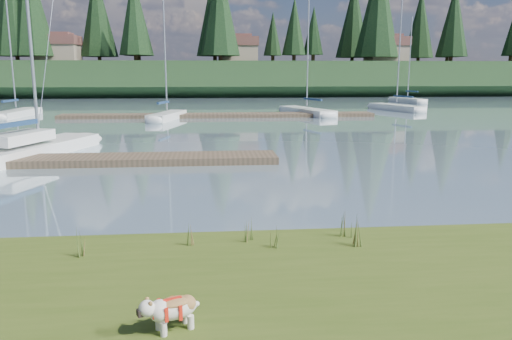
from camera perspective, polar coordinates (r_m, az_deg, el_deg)
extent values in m
plane|color=#78919F|center=(42.04, -6.98, 6.00)|extent=(200.00, 200.00, 0.00)
cube|color=black|center=(84.87, -6.23, 10.29)|extent=(200.00, 20.00, 5.00)
cylinder|color=silver|center=(6.94, -10.52, -17.45)|extent=(0.09, 0.09, 0.19)
cylinder|color=silver|center=(7.10, -11.05, -16.77)|extent=(0.09, 0.09, 0.19)
cylinder|color=silver|center=(7.05, -7.48, -16.84)|extent=(0.09, 0.09, 0.19)
cylinder|color=silver|center=(7.21, -8.08, -16.20)|extent=(0.09, 0.09, 0.19)
ellipsoid|color=silver|center=(6.98, -9.25, -15.35)|extent=(0.70, 0.55, 0.29)
ellipsoid|color=olive|center=(6.94, -9.27, -14.65)|extent=(0.52, 0.45, 0.10)
ellipsoid|color=silver|center=(6.84, -12.37, -15.20)|extent=(0.29, 0.30, 0.22)
cube|color=black|center=(6.83, -13.14, -15.62)|extent=(0.11, 0.13, 0.09)
cube|color=white|center=(24.32, -24.56, 1.84)|extent=(4.53, 8.79, 0.70)
ellipsoid|color=white|center=(27.83, -19.25, 3.28)|extent=(2.51, 2.81, 0.70)
cube|color=navy|center=(23.18, -26.72, 4.56)|extent=(1.40, 3.78, 0.20)
cube|color=white|center=(23.85, -25.41, 3.37)|extent=(2.27, 3.40, 0.45)
cube|color=#4C3D2C|center=(21.79, -19.08, 1.07)|extent=(16.00, 2.00, 0.30)
cube|color=#4C3D2C|center=(42.01, -4.24, 6.25)|extent=(26.00, 2.20, 0.30)
cube|color=white|center=(46.79, -25.68, 5.77)|extent=(2.00, 7.12, 0.70)
ellipsoid|color=white|center=(50.03, -24.09, 6.19)|extent=(1.64, 2.01, 0.70)
cylinder|color=silver|center=(46.72, -26.31, 13.00)|extent=(0.12, 0.12, 10.67)
cube|color=navy|center=(45.84, -26.28, 7.12)|extent=(0.36, 2.81, 0.20)
cube|color=white|center=(40.28, -10.11, 6.00)|extent=(2.81, 6.14, 0.70)
ellipsoid|color=white|center=(43.11, -8.80, 6.37)|extent=(1.67, 1.91, 0.70)
cylinder|color=silver|center=(40.16, -10.38, 13.54)|extent=(0.12, 0.12, 9.42)
cube|color=navy|center=(39.43, -10.56, 7.59)|extent=(0.79, 2.36, 0.20)
cube|color=white|center=(44.55, 5.81, 6.60)|extent=(3.91, 7.63, 0.70)
ellipsoid|color=white|center=(47.84, 3.63, 6.94)|extent=(2.18, 2.44, 0.70)
cylinder|color=silver|center=(44.49, 5.98, 14.74)|extent=(0.12, 0.12, 11.49)
cube|color=navy|center=(43.58, 6.50, 8.04)|extent=(1.10, 2.89, 0.20)
cube|color=white|center=(50.87, 15.74, 6.80)|extent=(3.62, 6.84, 0.70)
ellipsoid|color=white|center=(53.48, 13.43, 7.11)|extent=(1.98, 2.21, 0.70)
cylinder|color=silver|center=(50.79, 16.09, 13.28)|extent=(0.12, 0.12, 10.35)
cube|color=navy|center=(50.10, 16.48, 8.06)|extent=(1.05, 2.59, 0.20)
cube|color=white|center=(64.42, 16.91, 7.58)|extent=(2.56, 6.42, 0.70)
ellipsoid|color=white|center=(67.08, 15.46, 7.78)|extent=(1.66, 1.93, 0.70)
cylinder|color=silver|center=(64.35, 17.18, 12.25)|extent=(0.12, 0.12, 9.34)
cube|color=navy|center=(63.65, 17.39, 8.58)|extent=(0.66, 2.49, 0.20)
cone|color=#475B23|center=(10.05, -7.67, -7.29)|extent=(0.03, 0.03, 0.46)
cone|color=brown|center=(9.99, -7.04, -7.66)|extent=(0.03, 0.03, 0.37)
cone|color=#475B23|center=(10.07, -7.32, -7.11)|extent=(0.03, 0.03, 0.51)
cone|color=brown|center=(10.03, -6.86, -7.71)|extent=(0.03, 0.03, 0.32)
cone|color=#475B23|center=(9.98, -7.57, -7.56)|extent=(0.03, 0.03, 0.41)
cone|color=#475B23|center=(10.21, -1.29, -6.91)|extent=(0.03, 0.03, 0.45)
cone|color=brown|center=(10.16, -0.63, -7.26)|extent=(0.03, 0.03, 0.36)
cone|color=#475B23|center=(10.23, -0.96, -6.73)|extent=(0.03, 0.03, 0.50)
cone|color=brown|center=(10.21, -0.48, -7.31)|extent=(0.03, 0.03, 0.32)
cone|color=#475B23|center=(10.14, -1.14, -7.17)|extent=(0.03, 0.03, 0.41)
cone|color=#475B23|center=(10.11, 10.96, -6.81)|extent=(0.03, 0.03, 0.62)
cone|color=brown|center=(10.09, 11.66, -7.23)|extent=(0.03, 0.03, 0.50)
cone|color=#475B23|center=(10.14, 11.25, -6.58)|extent=(0.03, 0.03, 0.68)
cone|color=brown|center=(10.15, 11.75, -7.32)|extent=(0.03, 0.03, 0.43)
cone|color=#475B23|center=(10.05, 11.19, -7.11)|extent=(0.03, 0.03, 0.56)
cone|color=#475B23|center=(10.00, -19.82, -7.78)|extent=(0.03, 0.03, 0.52)
cone|color=brown|center=(9.92, -19.28, -8.20)|extent=(0.03, 0.03, 0.42)
cone|color=#475B23|center=(10.00, -19.45, -7.58)|extent=(0.03, 0.03, 0.58)
cone|color=brown|center=(9.96, -19.05, -8.27)|extent=(0.03, 0.03, 0.37)
cone|color=#475B23|center=(9.93, -19.81, -8.07)|extent=(0.03, 0.03, 0.47)
cone|color=#475B23|center=(9.90, 1.84, -7.49)|extent=(0.03, 0.03, 0.45)
cone|color=brown|center=(9.87, 2.53, -7.85)|extent=(0.03, 0.03, 0.36)
cone|color=#475B23|center=(9.93, 2.17, -7.30)|extent=(0.03, 0.03, 0.50)
cone|color=brown|center=(9.92, 2.67, -7.89)|extent=(0.03, 0.03, 0.32)
cone|color=#475B23|center=(9.84, 2.02, -7.76)|extent=(0.03, 0.03, 0.41)
cone|color=#475B23|center=(10.59, 9.99, -6.20)|extent=(0.03, 0.03, 0.52)
cone|color=brown|center=(10.57, 10.66, -6.56)|extent=(0.03, 0.03, 0.42)
cone|color=#475B23|center=(10.63, 10.27, -6.01)|extent=(0.03, 0.03, 0.58)
cone|color=brown|center=(10.63, 10.75, -6.62)|extent=(0.03, 0.03, 0.37)
cone|color=#475B23|center=(10.53, 10.20, -6.46)|extent=(0.03, 0.03, 0.47)
cube|color=#33281C|center=(10.96, -11.50, -8.66)|extent=(60.00, 0.50, 0.14)
cylinder|color=#382619|center=(84.07, -24.00, 11.72)|extent=(0.60, 0.60, 1.80)
cone|color=black|center=(84.61, -24.43, 16.89)|extent=(6.60, 6.60, 15.00)
cylinder|color=#382619|center=(84.62, -13.23, 12.36)|extent=(0.60, 0.60, 1.80)
cone|color=black|center=(84.97, -13.42, 16.31)|extent=(4.84, 4.84, 11.00)
cylinder|color=#382619|center=(77.90, -4.09, 12.75)|extent=(0.60, 0.60, 1.80)
cone|color=black|center=(78.43, -4.17, 18.02)|extent=(6.16, 6.16, 14.00)
cylinder|color=#382619|center=(83.03, 4.36, 12.65)|extent=(0.60, 0.60, 1.80)
cone|color=black|center=(83.31, 4.41, 16.05)|extent=(3.96, 3.96, 9.00)
cylinder|color=#382619|center=(84.25, 13.55, 12.36)|extent=(0.60, 0.60, 1.80)
cone|color=black|center=(84.84, 13.81, 17.83)|extent=(7.04, 7.04, 16.00)
cylinder|color=#382619|center=(92.37, 21.37, 11.78)|extent=(0.60, 0.60, 1.80)
cone|color=black|center=(92.73, 21.66, 15.67)|extent=(5.28, 5.28, 12.00)
cube|color=gray|center=(85.12, -21.64, 12.21)|extent=(6.00, 5.00, 2.80)
cube|color=brown|center=(85.21, -21.75, 13.62)|extent=(6.30, 5.30, 1.40)
cube|color=brown|center=(85.26, -21.79, 14.16)|extent=(4.20, 3.60, 0.70)
cube|color=gray|center=(83.03, -2.05, 13.02)|extent=(6.00, 5.00, 2.80)
cube|color=brown|center=(83.12, -2.06, 14.47)|extent=(6.30, 5.30, 1.40)
cube|color=brown|center=(83.17, -2.07, 15.02)|extent=(4.20, 3.60, 0.70)
cube|color=gray|center=(85.86, 14.64, 12.61)|extent=(6.00, 5.00, 2.80)
cube|color=brown|center=(85.95, 14.72, 14.01)|extent=(6.30, 5.30, 1.40)
cube|color=brown|center=(86.00, 14.74, 14.54)|extent=(4.20, 3.60, 0.70)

